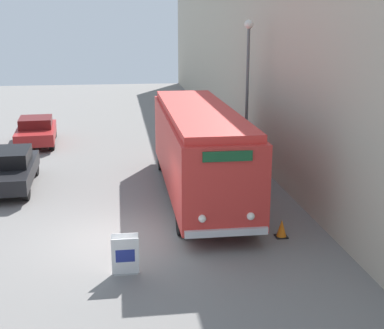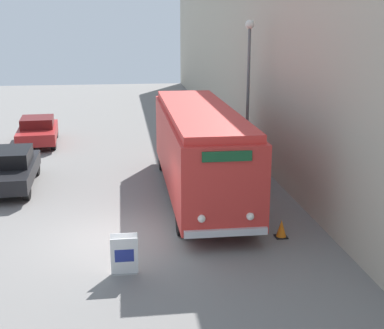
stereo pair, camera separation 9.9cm
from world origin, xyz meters
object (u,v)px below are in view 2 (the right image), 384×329
parked_car_near (11,168)px  sign_board (124,256)px  traffic_cone (281,229)px  streetlamp (248,75)px  vintage_bus (199,147)px  parked_car_mid (38,131)px

parked_car_near → sign_board: bearing=-64.1°
sign_board → traffic_cone: (4.61, 1.78, -0.23)m
sign_board → streetlamp: streetlamp is taller
vintage_bus → parked_car_mid: size_ratio=2.30×
streetlamp → parked_car_mid: bearing=145.0°
traffic_cone → sign_board: bearing=-158.9°
vintage_bus → streetlamp: (2.39, 2.77, 2.25)m
streetlamp → traffic_cone: 7.99m
parked_car_near → parked_car_mid: 7.52m
parked_car_near → parked_car_mid: size_ratio=1.05×
parked_car_mid → streetlamp: bearing=-39.4°
traffic_cone → streetlamp: bearing=85.5°
parked_car_mid → traffic_cone: bearing=-61.2°
streetlamp → parked_car_near: (-9.41, -0.89, -3.31)m
vintage_bus → streetlamp: 4.29m
vintage_bus → sign_board: vintage_bus is taller
vintage_bus → parked_car_near: 7.34m
vintage_bus → parked_car_near: (-7.01, 1.88, -1.06)m
sign_board → parked_car_mid: parked_car_mid is taller
streetlamp → traffic_cone: streetlamp is taller
streetlamp → parked_car_near: size_ratio=1.33×
sign_board → traffic_cone: 4.95m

